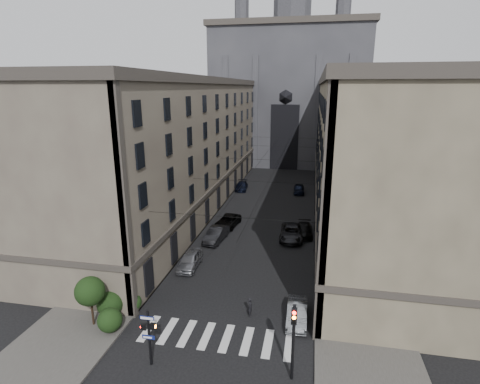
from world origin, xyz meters
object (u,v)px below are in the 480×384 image
Objects in this scene: pedestrian_signal_left at (149,334)px; pedestrian at (250,307)px; car_right_near at (297,313)px; car_right_midnear at (292,233)px; car_right_far at (299,189)px; car_right_midfar at (305,230)px; traffic_light_right at (293,334)px; car_left_midnear at (216,235)px; car_left_near at (190,260)px; car_left_midfar at (228,221)px; car_left_far at (242,186)px; gothic_tower at (290,86)px.

pedestrian is (5.48, 6.50, -1.51)m from pedestrian_signal_left.
car_right_midnear is (-1.42, 16.37, 0.09)m from car_right_near.
pedestrian is at bearing -179.53° from car_right_near.
pedestrian is (-2.23, -36.92, 0.06)m from car_right_far.
car_right_far is 2.73× the size of pedestrian.
traffic_light_right is at bearing -93.40° from car_right_midfar.
car_right_far is (0.00, 20.46, -0.04)m from car_right_midnear.
traffic_light_right reaches higher than car_left_midnear.
car_right_midfar is (1.51, 1.49, -0.15)m from car_right_midnear.
car_right_far is at bearing 91.86° from traffic_light_right.
car_left_near reaches higher than car_right_near.
car_left_midfar is at bearing 111.34° from traffic_light_right.
car_right_midfar is 1.02× the size of car_right_far.
car_right_midnear is 16.61m from pedestrian.
car_left_midnear is at bearing -166.21° from car_right_midnear.
car_left_near is 1.07× the size of car_right_near.
traffic_light_right is 1.19× the size of car_right_near.
car_left_far is (-0.46, 30.03, -0.10)m from car_left_near.
traffic_light_right reaches higher than car_left_near.
traffic_light_right is 22.72m from car_right_midnear.
car_right_far is (7.71, 43.42, -1.56)m from pedestrian_signal_left.
gothic_tower reaches higher than pedestrian_signal_left.
pedestrian reaches higher than car_left_midfar.
car_right_far is at bearing 88.65° from car_right_midnear.
pedestrian_signal_left is (-3.51, -73.46, -15.48)m from gothic_tower.
car_left_near is 10.24m from pedestrian.
car_left_midfar is (-4.20, -47.95, -17.08)m from gothic_tower.
traffic_light_right reaches higher than pedestrian.
gothic_tower is 12.42× the size of car_left_near.
car_left_midfar is 1.14× the size of car_right_midfar.
car_right_near is at bearing -86.39° from car_right_midnear.
pedestrian_signal_left is 0.86× the size of car_left_near.
pedestrian_signal_left reaches higher than car_right_midfar.
traffic_light_right is 43.10m from car_right_far.
car_left_midnear is at bearing 92.70° from pedestrian_signal_left.
gothic_tower is 55.69m from car_left_midnear.
gothic_tower reaches higher than traffic_light_right.
traffic_light_right reaches higher than car_left_far.
car_left_midnear is at bearing 116.54° from traffic_light_right.
car_right_midfar is (11.09, 10.83, -0.14)m from car_left_near.
car_left_near is 1.05× the size of car_right_far.
car_right_midnear is (10.05, -20.70, 0.11)m from car_left_far.
traffic_light_right is at bearing -85.62° from gothic_tower.
pedestrian_signal_left is at bearing -109.92° from car_right_midnear.
car_left_midfar is (-9.80, 25.08, -2.57)m from traffic_light_right.
car_right_far is (-1.40, 43.00, -2.53)m from traffic_light_right.
pedestrian_signal_left is 24.27m from car_right_midnear.
car_right_near is (11.01, -7.04, -0.08)m from car_left_near.
car_left_midfar is at bearing 93.50° from car_left_midnear.
car_left_near is 0.96× the size of car_left_midnear.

